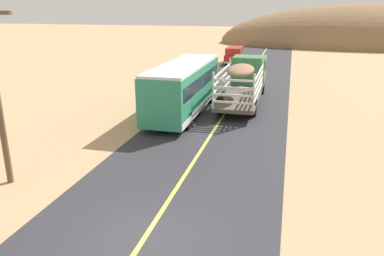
% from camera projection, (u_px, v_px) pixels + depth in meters
% --- Properties ---
extents(ground_plane, '(240.00, 240.00, 0.00)m').
position_uv_depth(ground_plane, '(143.00, 240.00, 11.37)').
color(ground_plane, tan).
extents(road_surface, '(8.00, 120.00, 0.02)m').
position_uv_depth(road_surface, '(143.00, 240.00, 11.36)').
color(road_surface, '#2D2D33').
rests_on(road_surface, ground).
extents(road_centre_line, '(0.16, 117.60, 0.00)m').
position_uv_depth(road_centre_line, '(143.00, 240.00, 11.36)').
color(road_centre_line, '#D8CC4C').
rests_on(road_centre_line, road_surface).
extents(livestock_truck, '(2.53, 9.70, 3.02)m').
position_uv_depth(livestock_truck, '(246.00, 75.00, 27.95)').
color(livestock_truck, '#3F7F4C').
rests_on(livestock_truck, road_surface).
extents(bus, '(2.54, 10.00, 3.21)m').
position_uv_depth(bus, '(184.00, 87.00, 24.29)').
color(bus, '#2D8C66').
rests_on(bus, road_surface).
extents(car_far, '(1.90, 4.62, 1.93)m').
position_uv_depth(car_far, '(235.00, 54.00, 45.73)').
color(car_far, '#B2261E').
rests_on(car_far, road_surface).
extents(distant_hill, '(52.65, 22.61, 14.07)m').
position_uv_depth(distant_hill, '(369.00, 45.00, 66.48)').
color(distant_hill, olive).
rests_on(distant_hill, ground).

